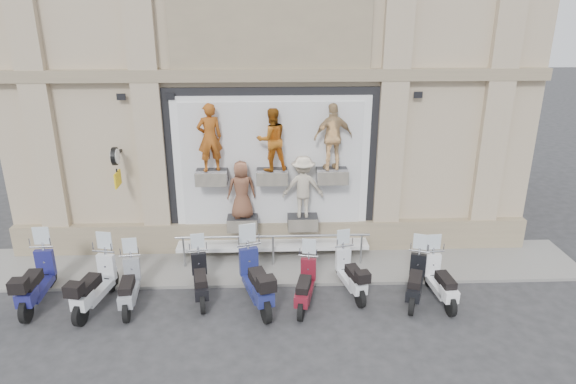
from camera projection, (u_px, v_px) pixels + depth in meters
name	position (u px, v px, depth m)	size (l,w,h in m)	color
ground	(274.00, 310.00, 11.60)	(90.00, 90.00, 0.00)	#2B2B2D
sidewalk	(273.00, 264.00, 13.55)	(16.00, 2.20, 0.08)	gray
building	(270.00, 20.00, 16.07)	(14.00, 8.60, 12.00)	tan
shop_vitrine	(276.00, 172.00, 13.34)	(5.60, 0.83, 4.30)	black
guard_rail	(273.00, 251.00, 13.31)	(5.06, 0.10, 0.93)	#9EA0A5
clock_sign_bracket	(116.00, 162.00, 12.79)	(0.10, 0.80, 1.02)	black
scooter_a	(35.00, 272.00, 11.59)	(0.59, 2.01, 1.63)	navy
scooter_b	(94.00, 276.00, 11.46)	(0.57, 1.95, 1.58)	silver
scooter_c	(128.00, 278.00, 11.54)	(0.51, 1.76, 1.43)	gray
scooter_d	(200.00, 271.00, 11.85)	(0.50, 1.72, 1.40)	black
scooter_e	(256.00, 271.00, 11.57)	(0.61, 2.11, 1.71)	navy
scooter_f	(305.00, 278.00, 11.58)	(0.50, 1.72, 1.40)	maroon
scooter_g	(351.00, 266.00, 12.07)	(0.50, 1.73, 1.40)	silver
scooter_h	(416.00, 273.00, 11.77)	(0.51, 1.75, 1.42)	black
scooter_i	(441.00, 273.00, 11.76)	(0.51, 1.74, 1.41)	white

